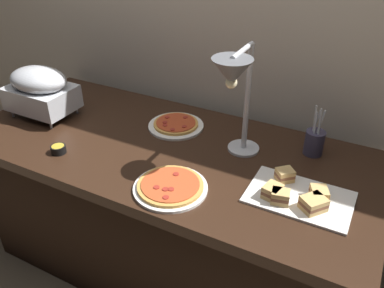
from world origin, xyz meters
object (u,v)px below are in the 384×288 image
(sauce_cup_near, at_px, (58,149))
(pizza_plate_center, at_px, (170,187))
(pizza_plate_front, at_px, (176,125))
(utensil_holder, at_px, (314,142))
(heat_lamp, at_px, (235,82))
(sandwich_platter, at_px, (298,195))
(chafing_dish, at_px, (40,89))

(sauce_cup_near, bearing_deg, pizza_plate_center, 0.28)
(pizza_plate_front, distance_m, sauce_cup_near, 0.56)
(utensil_holder, bearing_deg, heat_lamp, -136.65)
(sandwich_platter, distance_m, utensil_holder, 0.35)
(sandwich_platter, bearing_deg, sauce_cup_near, -170.57)
(heat_lamp, bearing_deg, pizza_plate_front, 152.32)
(pizza_plate_front, distance_m, utensil_holder, 0.66)
(pizza_plate_center, relative_size, sauce_cup_near, 4.36)
(utensil_holder, bearing_deg, chafing_dish, -168.28)
(heat_lamp, bearing_deg, sandwich_platter, -14.44)
(pizza_plate_center, xyz_separation_m, sauce_cup_near, (-0.57, -0.00, 0.01))
(heat_lamp, height_order, pizza_plate_front, heat_lamp)
(chafing_dish, bearing_deg, pizza_plate_center, -14.98)
(chafing_dish, xyz_separation_m, sandwich_platter, (1.34, -0.07, -0.12))
(sauce_cup_near, xyz_separation_m, utensil_holder, (0.99, 0.51, 0.04))
(pizza_plate_front, height_order, sandwich_platter, sandwich_platter)
(heat_lamp, height_order, pizza_plate_center, heat_lamp)
(pizza_plate_front, bearing_deg, sandwich_platter, -21.98)
(sauce_cup_near, bearing_deg, heat_lamp, 19.17)
(chafing_dish, xyz_separation_m, pizza_plate_center, (0.89, -0.24, -0.13))
(heat_lamp, height_order, utensil_holder, heat_lamp)
(heat_lamp, relative_size, sandwich_platter, 1.29)
(heat_lamp, height_order, sandwich_platter, heat_lamp)
(sandwich_platter, relative_size, utensil_holder, 1.65)
(utensil_holder, bearing_deg, pizza_plate_front, -173.66)
(pizza_plate_front, xyz_separation_m, sandwich_platter, (0.67, -0.27, 0.01))
(chafing_dish, distance_m, sauce_cup_near, 0.42)
(heat_lamp, relative_size, sauce_cup_near, 7.42)
(pizza_plate_center, distance_m, utensil_holder, 0.67)
(sandwich_platter, height_order, sauce_cup_near, sandwich_platter)
(sandwich_platter, xyz_separation_m, utensil_holder, (-0.02, 0.34, 0.04))
(chafing_dish, relative_size, sauce_cup_near, 4.93)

